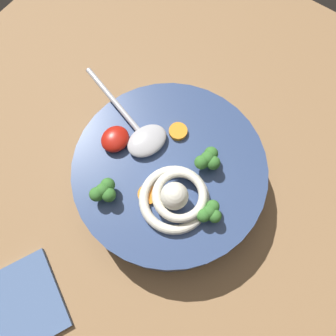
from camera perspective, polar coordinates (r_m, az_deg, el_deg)
table_slab at (r=52.85cm, az=0.25°, el=-2.93°), size 93.35×93.35×3.65cm
soup_bowl at (r=47.79cm, az=-0.00°, el=-1.29°), size 27.38×27.38×6.64cm
noodle_pile at (r=42.21cm, az=1.37°, el=-5.21°), size 10.31×10.11×4.15cm
soup_spoon at (r=46.04cm, az=-4.76°, el=6.06°), size 8.04×17.47×1.60cm
chili_sauce_dollop at (r=45.98cm, az=-9.32°, el=5.07°), size 4.17×3.75×1.88cm
broccoli_floret_front at (r=42.65cm, az=-11.22°, el=-4.03°), size 3.73×3.21×2.95cm
broccoli_floret_beside_chili at (r=43.53cm, az=7.10°, el=1.51°), size 3.76×3.24×2.97cm
broccoli_floret_left at (r=41.67cm, az=7.40°, el=-7.79°), size 3.44×2.96×2.72cm
carrot_slice_rear at (r=46.57cm, az=1.79°, el=6.47°), size 2.65×2.65×0.69cm
carrot_slice_far at (r=43.39cm, az=-3.26°, el=-4.89°), size 2.77×2.77×0.52cm
folded_napkin at (r=53.38cm, az=-26.51°, el=-21.79°), size 18.26×16.77×0.80cm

